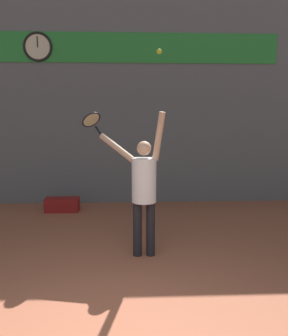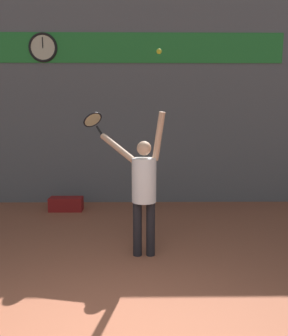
% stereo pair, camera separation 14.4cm
% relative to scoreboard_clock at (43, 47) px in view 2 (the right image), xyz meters
% --- Properties ---
extents(back_wall, '(18.00, 0.10, 5.00)m').
position_rel_scoreboard_clock_xyz_m(back_wall, '(1.83, 0.08, -1.06)').
color(back_wall, slate).
rests_on(back_wall, ground_plane).
extents(sponsor_banner, '(7.09, 0.02, 0.65)m').
position_rel_scoreboard_clock_xyz_m(sponsor_banner, '(1.83, 0.02, -0.00)').
color(sponsor_banner, '#288C38').
extents(scoreboard_clock, '(0.64, 0.06, 0.64)m').
position_rel_scoreboard_clock_xyz_m(scoreboard_clock, '(0.00, 0.00, 0.00)').
color(scoreboard_clock, beige).
extents(tennis_player, '(0.98, 0.61, 2.11)m').
position_rel_scoreboard_clock_xyz_m(tennis_player, '(2.21, -3.01, -2.50)').
color(tennis_player, black).
rests_on(tennis_player, ground_plane).
extents(tennis_racket, '(0.39, 0.40, 0.37)m').
position_rel_scoreboard_clock_xyz_m(tennis_racket, '(1.43, -2.46, -1.58)').
color(tennis_racket, black).
extents(tennis_ball, '(0.07, 0.07, 0.07)m').
position_rel_scoreboard_clock_xyz_m(tennis_ball, '(2.42, -3.09, -0.66)').
color(tennis_ball, '#CCDB2D').
extents(equipment_bag, '(0.72, 0.31, 0.30)m').
position_rel_scoreboard_clock_xyz_m(equipment_bag, '(0.54, -0.68, -3.41)').
color(equipment_bag, maroon).
rests_on(equipment_bag, ground_plane).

